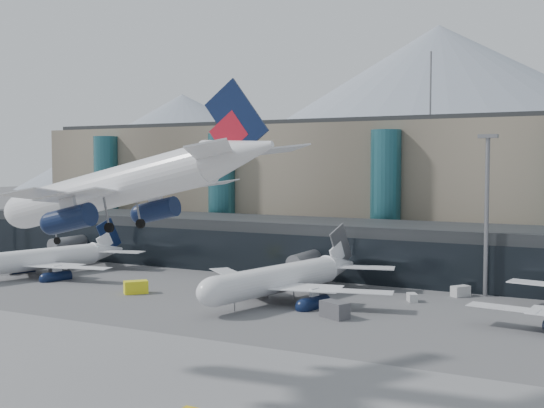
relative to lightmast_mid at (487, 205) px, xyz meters
The scene contains 16 objects.
ground 58.41m from the lightmast_mid, 122.01° to the right, with size 900.00×900.00×0.00m, color #515154.
runway_strip 71.25m from the lightmast_mid, 115.46° to the right, with size 400.00×40.00×0.04m, color slate.
runway_markings 71.24m from the lightmast_mid, 115.46° to the right, with size 128.00×1.00×0.02m.
concourse 32.94m from the lightmast_mid, 162.04° to the left, with size 170.00×27.00×10.00m.
terminal_main 69.21m from the lightmast_mid, 142.63° to the left, with size 130.00×30.00×31.00m.
teal_towers 51.97m from the lightmast_mid, 149.97° to the left, with size 116.40×19.40×46.00m.
lightmast_mid is the anchor object (origin of this frame).
hero_jet 64.61m from the lightmast_mid, 108.48° to the right, with size 31.45×32.68×10.52m.
jet_parked_left 78.85m from the lightmast_mid, 168.47° to the right, with size 33.84×35.12×11.28m.
jet_parked_mid 32.28m from the lightmast_mid, 149.72° to the right, with size 36.89×37.97×12.20m.
veh_a 88.15m from the lightmast_mid, 166.26° to the right, with size 2.89×1.63×1.63m, color #BDBDBD.
veh_c 32.40m from the lightmast_mid, 121.40° to the right, with size 4.06×2.14×2.25m, color #4C4C51.
veh_d 14.15m from the lightmast_mid, 149.74° to the right, with size 2.94×1.57×1.68m, color #BDBDBD.
veh_f 81.41m from the lightmast_mid, behind, with size 3.71×1.97×2.08m, color #4C4C51.
veh_g 19.07m from the lightmast_mid, 133.51° to the right, with size 2.17×1.27×1.27m, color #BDBDBD.
veh_h 57.49m from the lightmast_mid, 154.74° to the right, with size 3.74×1.97×2.07m, color yellow.
Camera 1 is at (49.34, -62.46, 21.02)m, focal length 45.00 mm.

